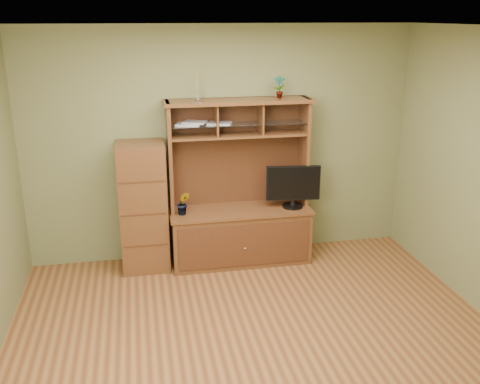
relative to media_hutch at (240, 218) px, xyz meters
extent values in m
cube|color=brown|center=(-0.16, -1.73, -0.53)|extent=(4.50, 4.00, 0.02)
cube|color=white|center=(-0.16, -1.73, 2.19)|extent=(4.50, 4.00, 0.02)
cube|color=#66693E|center=(-0.16, 0.28, 0.83)|extent=(4.50, 0.02, 2.70)
cube|color=#66693E|center=(-0.16, -3.74, 0.83)|extent=(4.50, 0.02, 2.70)
cube|color=#442613|center=(0.00, -0.02, -0.21)|extent=(1.60, 0.55, 0.62)
cube|color=#3C1D10|center=(0.00, -0.30, -0.21)|extent=(1.50, 0.01, 0.50)
sphere|color=silver|center=(0.00, -0.32, -0.24)|extent=(0.02, 0.02, 0.02)
cube|color=#442613|center=(0.00, -0.02, 0.11)|extent=(1.64, 0.59, 0.03)
cube|color=#442613|center=(-0.78, 0.08, 0.75)|extent=(0.04, 0.35, 1.25)
cube|color=#442613|center=(0.78, 0.08, 0.75)|extent=(0.04, 0.35, 1.25)
cube|color=#3C1D10|center=(0.00, 0.24, 0.75)|extent=(1.52, 0.02, 1.25)
cube|color=#442613|center=(0.00, 0.08, 1.36)|extent=(1.66, 0.40, 0.04)
cube|color=#442613|center=(0.00, 0.08, 0.98)|extent=(1.52, 0.32, 0.02)
cube|color=#442613|center=(-0.25, 0.08, 1.16)|extent=(0.02, 0.31, 0.35)
cube|color=#442613|center=(0.25, 0.08, 1.16)|extent=(0.02, 0.31, 0.35)
cube|color=silver|center=(0.00, 0.07, 1.11)|extent=(1.50, 0.27, 0.01)
cylinder|color=black|center=(0.61, -0.08, 0.14)|extent=(0.24, 0.24, 0.02)
cylinder|color=black|center=(0.61, -0.08, 0.19)|extent=(0.05, 0.05, 0.08)
cube|color=black|center=(0.61, -0.08, 0.42)|extent=(0.63, 0.13, 0.41)
imported|color=#34561D|center=(-0.66, -0.08, 0.26)|extent=(0.16, 0.14, 0.27)
imported|color=#3B6C25|center=(0.46, 0.08, 1.50)|extent=(0.15, 0.11, 0.25)
cylinder|color=silver|center=(-0.45, 0.08, 1.43)|extent=(0.06, 0.06, 0.11)
cylinder|color=olive|center=(-0.45, 0.08, 1.58)|extent=(0.04, 0.04, 0.19)
cube|color=#BABAC0|center=(-0.56, 0.08, 1.12)|extent=(0.31, 0.27, 0.02)
cube|color=#BABAC0|center=(-0.49, 0.08, 1.14)|extent=(0.30, 0.28, 0.02)
cube|color=#BABAC0|center=(-0.21, 0.08, 1.12)|extent=(0.31, 0.28, 0.02)
cube|color=#442613|center=(-1.10, 0.02, 0.21)|extent=(0.53, 0.47, 1.47)
cube|color=#3C1D10|center=(-1.10, -0.22, -0.15)|extent=(0.49, 0.01, 0.02)
cube|color=#3C1D10|center=(-1.10, -0.22, 0.21)|extent=(0.49, 0.01, 0.01)
cube|color=#3C1D10|center=(-1.10, -0.22, 0.58)|extent=(0.49, 0.01, 0.02)
camera|label=1|loc=(-1.12, -5.72, 2.27)|focal=40.00mm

